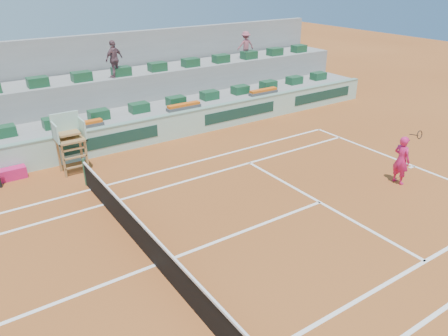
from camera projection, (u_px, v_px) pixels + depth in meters
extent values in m
plane|color=brown|center=(155.00, 265.00, 12.16)|extent=(90.00, 90.00, 0.00)
cube|color=gray|center=(52.00, 134.00, 19.96)|extent=(36.00, 4.00, 1.20)
cube|color=gray|center=(40.00, 111.00, 20.87)|extent=(36.00, 2.40, 2.60)
cube|color=gray|center=(29.00, 86.00, 21.70)|extent=(36.00, 0.40, 4.40)
cube|color=#D41B61|center=(12.00, 173.00, 17.04)|extent=(1.03, 0.46, 0.46)
imported|color=brown|center=(114.00, 59.00, 21.19)|extent=(1.14, 0.81, 1.80)
imported|color=#9B4D5B|center=(246.00, 45.00, 25.73)|extent=(1.11, 0.78, 1.57)
cube|color=white|center=(414.00, 166.00, 18.20)|extent=(0.12, 10.97, 0.01)
cube|color=white|center=(91.00, 190.00, 16.29)|extent=(23.77, 0.12, 0.01)
cube|color=white|center=(104.00, 205.00, 15.25)|extent=(23.77, 0.12, 0.01)
cube|color=white|center=(320.00, 202.00, 15.41)|extent=(0.12, 8.23, 0.01)
cube|color=white|center=(155.00, 265.00, 12.16)|extent=(12.80, 0.12, 0.01)
cube|color=white|center=(412.00, 167.00, 18.12)|extent=(0.30, 0.12, 0.01)
cube|color=black|center=(154.00, 252.00, 11.97)|extent=(0.03, 11.87, 0.92)
cube|color=white|center=(153.00, 236.00, 11.76)|extent=(0.06, 11.87, 0.07)
cylinder|color=#214E33|center=(85.00, 172.00, 16.40)|extent=(0.10, 0.10, 1.10)
cube|color=#A3CDBA|center=(65.00, 149.00, 18.31)|extent=(36.00, 0.30, 1.20)
cube|color=gray|center=(63.00, 135.00, 18.04)|extent=(36.00, 0.34, 0.06)
cube|color=#13352B|center=(112.00, 140.00, 19.18)|extent=(4.40, 0.02, 0.56)
cube|color=#13352B|center=(241.00, 113.00, 22.74)|extent=(4.40, 0.02, 0.56)
cube|color=#13352B|center=(323.00, 96.00, 25.79)|extent=(4.40, 0.02, 0.56)
cube|color=olive|center=(64.00, 162.00, 16.95)|extent=(0.08, 0.08, 1.35)
cube|color=olive|center=(87.00, 157.00, 17.41)|extent=(0.08, 0.08, 1.35)
cube|color=olive|center=(59.00, 156.00, 17.48)|extent=(0.08, 0.08, 1.35)
cube|color=olive|center=(81.00, 151.00, 17.94)|extent=(0.08, 0.08, 1.35)
cube|color=olive|center=(70.00, 140.00, 17.15)|extent=(1.10, 0.90, 0.08)
cube|color=#A3CDBA|center=(65.00, 125.00, 17.22)|extent=(1.10, 0.08, 1.00)
cube|color=#A3CDBA|center=(55.00, 134.00, 16.73)|extent=(0.06, 0.90, 0.80)
cube|color=#A3CDBA|center=(82.00, 128.00, 17.26)|extent=(0.06, 0.90, 0.80)
cube|color=olive|center=(69.00, 133.00, 17.12)|extent=(0.80, 0.60, 0.08)
cube|color=olive|center=(77.00, 167.00, 17.32)|extent=(0.90, 0.08, 0.06)
cube|color=olive|center=(75.00, 157.00, 17.15)|extent=(0.90, 0.08, 0.06)
cube|color=olive|center=(74.00, 149.00, 17.01)|extent=(0.90, 0.08, 0.06)
cube|color=#184829|center=(4.00, 131.00, 17.93)|extent=(0.90, 0.60, 0.44)
cube|color=#184829|center=(54.00, 123.00, 18.94)|extent=(0.90, 0.60, 0.44)
cube|color=#184829|center=(99.00, 115.00, 19.96)|extent=(0.90, 0.60, 0.44)
cube|color=#184829|center=(139.00, 107.00, 20.97)|extent=(0.90, 0.60, 0.44)
cube|color=#184829|center=(176.00, 101.00, 21.99)|extent=(0.90, 0.60, 0.44)
cube|color=#184829|center=(209.00, 95.00, 23.01)|extent=(0.90, 0.60, 0.44)
cube|color=#184829|center=(240.00, 90.00, 24.02)|extent=(0.90, 0.60, 0.44)
cube|color=#184829|center=(268.00, 85.00, 25.04)|extent=(0.90, 0.60, 0.44)
cube|color=#184829|center=(294.00, 80.00, 26.06)|extent=(0.90, 0.60, 0.44)
cube|color=#184829|center=(318.00, 76.00, 27.07)|extent=(0.90, 0.60, 0.44)
cube|color=#184829|center=(38.00, 82.00, 19.79)|extent=(0.90, 0.60, 0.44)
cube|color=#184829|center=(82.00, 76.00, 20.80)|extent=(0.90, 0.60, 0.44)
cube|color=#184829|center=(121.00, 71.00, 21.82)|extent=(0.90, 0.60, 0.44)
cube|color=#184829|center=(157.00, 67.00, 22.83)|extent=(0.90, 0.60, 0.44)
cube|color=#184829|center=(191.00, 62.00, 23.85)|extent=(0.90, 0.60, 0.44)
cube|color=#184829|center=(221.00, 59.00, 24.87)|extent=(0.90, 0.60, 0.44)
cube|color=#184829|center=(249.00, 55.00, 25.88)|extent=(0.90, 0.60, 0.44)
cube|color=#184829|center=(275.00, 52.00, 26.90)|extent=(0.90, 0.60, 0.44)
cube|color=#184829|center=(299.00, 49.00, 27.92)|extent=(0.90, 0.60, 0.44)
cube|color=#4C4C4C|center=(83.00, 126.00, 18.91)|extent=(1.80, 0.36, 0.16)
cube|color=#DC5812|center=(82.00, 123.00, 18.85)|extent=(1.70, 0.32, 0.12)
cube|color=#4C4C4C|center=(184.00, 108.00, 21.45)|extent=(1.80, 0.36, 0.16)
cube|color=#DC5812|center=(184.00, 105.00, 21.39)|extent=(1.70, 0.32, 0.12)
cube|color=#4C4C4C|center=(263.00, 93.00, 23.99)|extent=(1.80, 0.36, 0.16)
cube|color=#DC5812|center=(263.00, 90.00, 23.93)|extent=(1.70, 0.32, 0.12)
imported|color=#D41B61|center=(401.00, 160.00, 16.44)|extent=(0.49, 0.71, 1.89)
cylinder|color=black|center=(414.00, 135.00, 15.75)|extent=(0.03, 0.35, 0.09)
torus|color=black|center=(420.00, 135.00, 15.56)|extent=(0.31, 0.08, 0.31)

